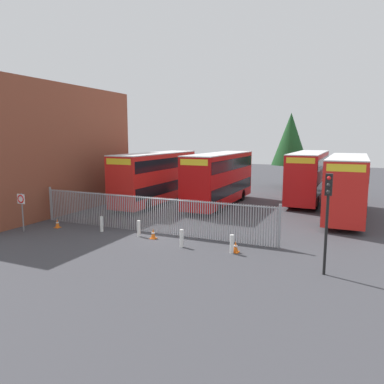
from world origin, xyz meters
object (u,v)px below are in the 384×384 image
double_decker_bus_far_back (220,177)px  bollard_near_left (102,224)px  double_decker_bus_near_gate (156,176)px  speed_limit_sign_post (21,203)px  bollard_near_right (182,238)px  bollard_center_front (139,229)px  traffic_cone_near_kerb (57,223)px  bollard_far_right (232,244)px  traffic_cone_by_gate (153,234)px  traffic_light_kerbside (328,205)px  double_decker_bus_behind_fence_left (347,184)px  traffic_cone_mid_forecourt (236,247)px  double_decker_bus_behind_fence_right (308,175)px

double_decker_bus_far_back → bollard_near_left: bearing=-107.8°
double_decker_bus_near_gate → speed_limit_sign_post: (-2.71, -11.68, -0.65)m
double_decker_bus_near_gate → bollard_near_right: bearing=-54.3°
bollard_center_front → traffic_cone_near_kerb: bollard_center_front is taller
traffic_cone_near_kerb → speed_limit_sign_post: bearing=-125.8°
bollard_center_front → bollard_far_right: 5.98m
double_decker_bus_near_gate → traffic_cone_by_gate: size_ratio=18.32×
bollard_center_front → traffic_cone_by_gate: size_ratio=1.61×
bollard_near_right → traffic_light_kerbside: (7.21, -1.04, 2.51)m
double_decker_bus_behind_fence_left → traffic_cone_mid_forecourt: bearing=-113.2°
double_decker_bus_behind_fence_left → bollard_near_left: 17.27m
bollard_center_front → bollard_near_right: bearing=-14.7°
double_decker_bus_behind_fence_left → speed_limit_sign_post: bearing=-144.9°
double_decker_bus_behind_fence_right → speed_limit_sign_post: double_decker_bus_behind_fence_right is taller
bollard_far_right → traffic_light_kerbside: (4.46, -1.14, 2.51)m
double_decker_bus_behind_fence_right → speed_limit_sign_post: 23.43m
double_decker_bus_behind_fence_left → double_decker_bus_far_back: same height
double_decker_bus_behind_fence_right → traffic_cone_mid_forecourt: size_ratio=18.32×
traffic_cone_by_gate → traffic_light_kerbside: (9.39, -1.80, 2.70)m
bollard_far_right → traffic_cone_mid_forecourt: size_ratio=1.61×
traffic_cone_mid_forecourt → traffic_cone_by_gate: bearing=174.7°
bollard_near_left → double_decker_bus_far_back: bearing=72.2°
double_decker_bus_near_gate → double_decker_bus_far_back: bearing=17.0°
bollard_near_left → traffic_cone_by_gate: (3.71, -0.10, -0.19)m
bollard_far_right → speed_limit_sign_post: size_ratio=0.40×
double_decker_bus_near_gate → traffic_light_kerbside: (14.77, -11.54, 0.56)m
traffic_cone_mid_forecourt → double_decker_bus_far_back: bearing=113.6°
bollard_center_front → traffic_light_kerbside: traffic_light_kerbside is taller
double_decker_bus_behind_fence_right → bollard_near_left: bearing=-122.0°
double_decker_bus_near_gate → double_decker_bus_behind_fence_right: bearing=29.4°
bollard_near_right → bollard_far_right: same height
double_decker_bus_near_gate → speed_limit_sign_post: 12.00m
double_decker_bus_far_back → bollard_far_right: size_ratio=11.38×
double_decker_bus_behind_fence_right → bollard_near_right: (-4.29, -17.18, -1.95)m
double_decker_bus_near_gate → traffic_light_kerbside: 18.75m
double_decker_bus_near_gate → bollard_far_right: bearing=-45.3°
bollard_near_right → traffic_cone_by_gate: bollard_near_right is taller
bollard_far_right → double_decker_bus_behind_fence_right: bearing=84.8°
double_decker_bus_near_gate → traffic_cone_near_kerb: size_ratio=18.32×
traffic_cone_by_gate → speed_limit_sign_post: (-8.08, -1.94, 1.49)m
bollard_near_left → bollard_center_front: 2.70m
traffic_light_kerbside → traffic_cone_mid_forecourt: bearing=162.9°
double_decker_bus_far_back → bollard_near_left: double_decker_bus_far_back is taller
traffic_cone_by_gate → traffic_cone_mid_forecourt: (5.06, -0.47, 0.00)m
bollard_far_right → traffic_cone_near_kerb: bearing=178.3°
double_decker_bus_behind_fence_left → traffic_light_kerbside: double_decker_bus_behind_fence_left is taller
traffic_cone_near_kerb → double_decker_bus_far_back: bearing=59.7°
double_decker_bus_far_back → bollard_near_right: size_ratio=11.38×
bollard_near_right → bollard_far_right: bearing=2.0°
double_decker_bus_behind_fence_left → double_decker_bus_behind_fence_right: same height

